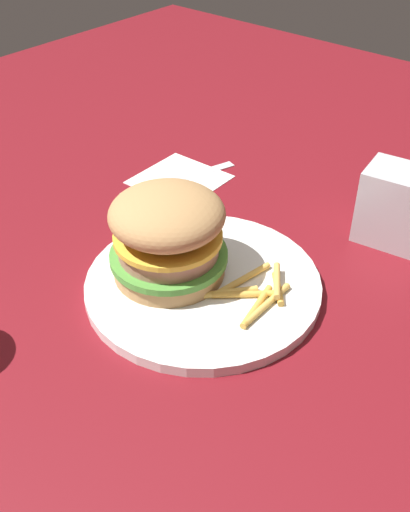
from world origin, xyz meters
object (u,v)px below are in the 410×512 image
napkin (180,179)px  napkin_dispenser (401,208)px  sandwich (168,234)px  fork (179,178)px  plate (205,283)px  fries_pile (256,292)px

napkin → napkin_dispenser: bearing=102.0°
sandwich → fork: bearing=-140.1°
plate → fries_pile: 0.06m
sandwich → napkin: 0.23m
napkin → fork: fork is taller
plate → napkin: bearing=-130.8°
sandwich → napkin_dispenser: sandwich is taller
napkin → napkin_dispenser: size_ratio=1.21×
fries_pile → napkin_dispenser: napkin_dispenser is taller
plate → fries_pile: fries_pile is taller
fork → sandwich: bearing=39.9°
fork → plate: bearing=49.5°
napkin → napkin_dispenser: 0.30m
fork → napkin_dispenser: bearing=102.3°
plate → sandwich: sandwich is taller
fries_pile → napkin: 0.27m
plate → napkin_dispenser: napkin_dispenser is taller
napkin → fork: bearing=-18.3°
plate → sandwich: bearing=-66.6°
napkin_dispenser → napkin: bearing=3.3°
sandwich → napkin: (-0.17, -0.14, -0.06)m
fries_pile → fork: (-0.14, -0.23, -0.01)m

